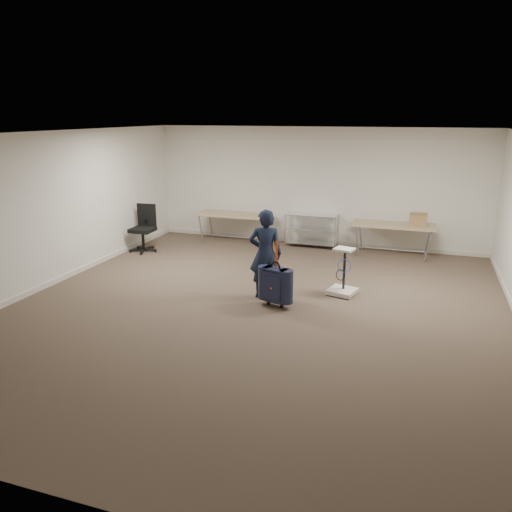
% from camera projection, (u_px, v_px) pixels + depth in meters
% --- Properties ---
extents(ground, '(9.00, 9.00, 0.00)m').
position_uv_depth(ground, '(256.00, 309.00, 8.21)').
color(ground, '#4C3A2E').
rests_on(ground, ground).
extents(room_shell, '(8.00, 9.00, 9.00)m').
position_uv_depth(room_shell, '(279.00, 280.00, 9.45)').
color(room_shell, silver).
rests_on(room_shell, ground).
extents(folding_table_left, '(1.80, 0.75, 0.73)m').
position_uv_depth(folding_table_left, '(234.00, 216.00, 12.20)').
color(folding_table_left, '#917F59').
rests_on(folding_table_left, ground).
extents(folding_table_right, '(1.80, 0.75, 0.73)m').
position_uv_depth(folding_table_right, '(394.00, 227.00, 11.04)').
color(folding_table_right, '#917F59').
rests_on(folding_table_right, ground).
extents(wire_shelf, '(1.22, 0.47, 0.80)m').
position_uv_depth(wire_shelf, '(312.00, 229.00, 11.91)').
color(wire_shelf, silver).
rests_on(wire_shelf, ground).
extents(person, '(0.65, 0.51, 1.56)m').
position_uv_depth(person, '(265.00, 254.00, 8.53)').
color(person, black).
rests_on(person, ground).
extents(suitcase, '(0.46, 0.33, 1.12)m').
position_uv_depth(suitcase, '(275.00, 285.00, 8.20)').
color(suitcase, black).
rests_on(suitcase, ground).
extents(office_chair, '(0.65, 0.65, 1.08)m').
position_uv_depth(office_chair, '(144.00, 237.00, 11.58)').
color(office_chair, black).
rests_on(office_chair, ground).
extents(equipment_cart, '(0.56, 0.56, 0.84)m').
position_uv_depth(equipment_cart, '(343.00, 282.00, 8.81)').
color(equipment_cart, beige).
rests_on(equipment_cart, ground).
extents(cardboard_box, '(0.37, 0.29, 0.27)m').
position_uv_depth(cardboard_box, '(418.00, 220.00, 10.85)').
color(cardboard_box, olive).
rests_on(cardboard_box, folding_table_right).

